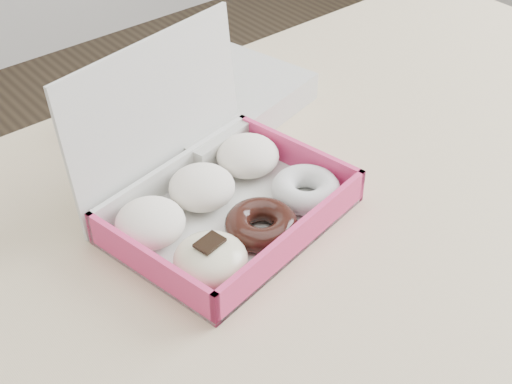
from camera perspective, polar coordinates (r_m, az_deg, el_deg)
table at (r=1.06m, az=9.03°, el=-1.31°), size 1.20×0.80×0.75m
donut_box at (r=0.89m, az=-2.99°, el=-0.35°), size 0.32×0.29×0.21m
newspapers at (r=1.10m, az=-3.95°, el=7.33°), size 0.32×0.28×0.04m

